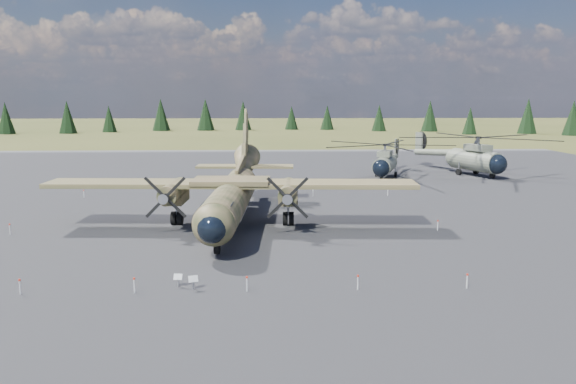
{
  "coord_description": "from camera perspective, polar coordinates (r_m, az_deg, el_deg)",
  "views": [
    {
      "loc": [
        3.09,
        -42.46,
        10.29
      ],
      "look_at": [
        4.81,
        2.0,
        2.82
      ],
      "focal_mm": 35.0,
      "sensor_mm": 36.0,
      "label": 1
    }
  ],
  "objects": [
    {
      "name": "apron",
      "position": [
        53.55,
        -5.48,
        -1.6
      ],
      "size": [
        120.0,
        120.0,
        0.04
      ],
      "primitive_type": "cube",
      "color": "#515055",
      "rests_on": "ground"
    },
    {
      "name": "info_placard_right",
      "position": [
        31.21,
        -9.61,
        -8.84
      ],
      "size": [
        0.55,
        0.37,
        0.79
      ],
      "rotation": [
        0.0,
        0.0,
        0.33
      ],
      "color": "gray",
      "rests_on": "ground"
    },
    {
      "name": "barrier_fence",
      "position": [
        43.64,
        -6.84,
        -3.5
      ],
      "size": [
        33.12,
        29.62,
        0.85
      ],
      "color": "silver",
      "rests_on": "ground"
    },
    {
      "name": "helicopter_near",
      "position": [
        73.88,
        9.87,
        3.87
      ],
      "size": [
        22.7,
        22.7,
        4.5
      ],
      "rotation": [
        0.0,
        0.0,
        -0.35
      ],
      "color": "slate",
      "rests_on": "ground"
    },
    {
      "name": "info_placard_left",
      "position": [
        31.8,
        -11.1,
        -8.59
      ],
      "size": [
        0.5,
        0.27,
        0.75
      ],
      "rotation": [
        0.0,
        0.0,
        -0.15
      ],
      "color": "gray",
      "rests_on": "ground"
    },
    {
      "name": "helicopter_mid",
      "position": [
        78.9,
        18.46,
        4.28
      ],
      "size": [
        26.99,
        26.99,
        5.3
      ],
      "rotation": [
        0.0,
        0.0,
        0.37
      ],
      "color": "slate",
      "rests_on": "ground"
    },
    {
      "name": "ground",
      "position": [
        43.8,
        -6.22,
        -4.12
      ],
      "size": [
        500.0,
        500.0,
        0.0
      ],
      "primitive_type": "plane",
      "color": "brown",
      "rests_on": "ground"
    },
    {
      "name": "transport_plane",
      "position": [
        46.35,
        -5.62,
        0.19
      ],
      "size": [
        29.64,
        26.9,
        9.77
      ],
      "rotation": [
        0.0,
        0.0,
        -0.06
      ],
      "color": "#343B20",
      "rests_on": "ground"
    },
    {
      "name": "treeline",
      "position": [
        47.46,
        -7.52,
        2.72
      ],
      "size": [
        286.68,
        293.15,
        10.86
      ],
      "color": "black",
      "rests_on": "ground"
    }
  ]
}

